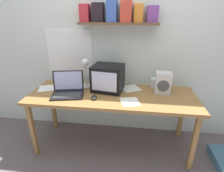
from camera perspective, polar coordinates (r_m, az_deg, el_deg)
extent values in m
plane|color=#64595B|center=(2.37, 0.00, -18.42)|extent=(12.00, 12.00, 0.00)
cube|color=silver|center=(2.21, 1.42, 16.04)|extent=(5.60, 0.06, 2.60)
cube|color=white|center=(2.35, -13.59, 10.26)|extent=(0.59, 0.01, 0.60)
cube|color=brown|center=(2.08, 2.07, 19.75)|extent=(0.90, 0.18, 0.02)
cube|color=#BA2C35|center=(2.16, -8.81, 22.47)|extent=(0.10, 0.13, 0.19)
cube|color=black|center=(2.13, -4.52, 22.83)|extent=(0.13, 0.12, 0.20)
cube|color=#3C5DB2|center=(2.09, 0.01, 23.17)|extent=(0.11, 0.15, 0.22)
cube|color=#C8402E|center=(2.08, 4.66, 23.05)|extent=(0.12, 0.16, 0.22)
cube|color=orange|center=(2.09, 8.65, 22.48)|extent=(0.10, 0.12, 0.19)
cube|color=#794093|center=(2.10, 13.09, 21.92)|extent=(0.12, 0.13, 0.17)
cube|color=olive|center=(1.98, 0.00, -3.13)|extent=(1.87, 0.66, 0.03)
cube|color=olive|center=(2.22, -24.49, -12.93)|extent=(0.04, 0.05, 0.68)
cube|color=olive|center=(2.04, 25.14, -16.61)|extent=(0.04, 0.05, 0.68)
cube|color=olive|center=(2.61, -18.64, -6.37)|extent=(0.04, 0.05, 0.68)
cube|color=olive|center=(2.46, 21.67, -8.78)|extent=(0.04, 0.05, 0.68)
cube|color=black|center=(2.02, -1.32, 2.66)|extent=(0.38, 0.33, 0.30)
cube|color=silver|center=(1.89, -2.62, 1.37)|extent=(0.28, 0.05, 0.22)
cube|color=black|center=(1.99, -14.29, -2.90)|extent=(0.38, 0.30, 0.02)
cube|color=#38383A|center=(1.97, -14.39, -2.86)|extent=(0.31, 0.18, 0.00)
cube|color=black|center=(2.06, -14.08, 1.77)|extent=(0.34, 0.10, 0.23)
cube|color=#B0B9ED|center=(2.06, -14.08, 1.77)|extent=(0.31, 0.10, 0.21)
cylinder|color=white|center=(2.19, -8.38, 0.02)|extent=(0.15, 0.15, 0.01)
cylinder|color=white|center=(2.14, -8.63, 4.06)|extent=(0.02, 0.02, 0.31)
sphere|color=white|center=(2.04, -8.73, 7.76)|extent=(0.08, 0.08, 0.08)
cylinder|color=white|center=(2.18, 13.41, 0.94)|extent=(0.07, 0.07, 0.12)
cylinder|color=orange|center=(2.19, 13.37, 0.53)|extent=(0.06, 0.06, 0.09)
cube|color=silver|center=(2.04, 16.31, 1.02)|extent=(0.18, 0.14, 0.25)
cylinder|color=#4C4C51|center=(1.98, 16.38, 0.01)|extent=(0.13, 0.02, 0.13)
ellipsoid|color=#232326|center=(1.87, -5.83, -3.69)|extent=(0.08, 0.11, 0.03)
cube|color=white|center=(2.26, -20.44, -0.66)|extent=(0.24, 0.24, 0.00)
cube|color=silver|center=(2.13, 6.03, -0.74)|extent=(0.28, 0.27, 0.00)
cube|color=white|center=(1.81, 5.87, -5.16)|extent=(0.23, 0.24, 0.00)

